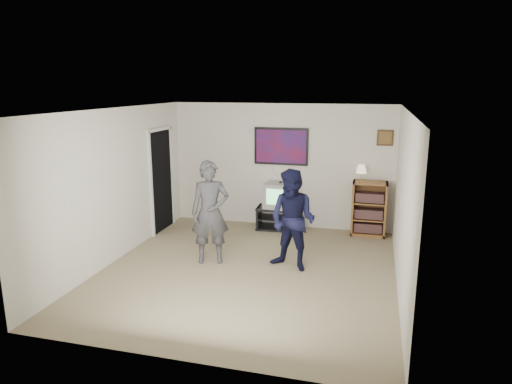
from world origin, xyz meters
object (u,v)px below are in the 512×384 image
at_px(bookshelf, 369,209).
at_px(person_tall, 210,212).
at_px(crt_television, 280,195).
at_px(media_stand, 279,218).
at_px(person_short, 293,220).

bearing_deg(bookshelf, person_tall, -140.19).
height_order(crt_television, person_tall, person_tall).
xyz_separation_m(media_stand, person_short, (0.62, -1.96, 0.58)).
relative_size(bookshelf, person_short, 0.66).
height_order(bookshelf, person_tall, person_tall).
bearing_deg(crt_television, person_short, -67.93).
height_order(media_stand, crt_television, crt_television).
distance_m(media_stand, person_short, 2.14).
bearing_deg(media_stand, crt_television, -3.18).
height_order(media_stand, person_short, person_short).
distance_m(media_stand, crt_television, 0.48).
xyz_separation_m(media_stand, person_tall, (-0.73, -2.01, 0.62)).
xyz_separation_m(bookshelf, person_tall, (-2.47, -2.06, 0.31)).
height_order(crt_television, bookshelf, bookshelf).
bearing_deg(bookshelf, media_stand, -178.36).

